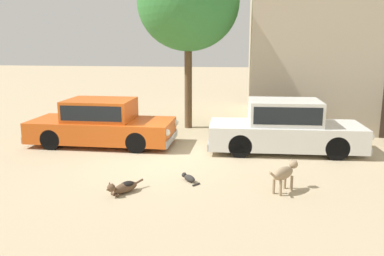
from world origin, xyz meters
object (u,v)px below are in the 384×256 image
Objects in this scene: stray_cat at (189,178)px; stray_dog_spotted at (124,187)px; parked_sedan_nearest at (102,122)px; parked_sedan_second at (285,127)px; stray_dog_tan at (285,173)px; acacia_tree_left at (188,2)px.

stray_dog_spotted is at bearing 81.45° from stray_cat.
parked_sedan_nearest is 8.53× the size of stray_cat.
stray_dog_tan is (-0.30, -3.31, -0.32)m from parked_sedan_second.
stray_dog_spotted is (1.87, -3.96, -0.57)m from parked_sedan_nearest.
parked_sedan_nearest is at bearing -129.39° from acacia_tree_left.
acacia_tree_left reaches higher than stray_dog_spotted.
stray_cat is (-2.43, -2.94, -0.66)m from parked_sedan_second.
stray_cat is at bearing -43.46° from parked_sedan_nearest.
stray_dog_tan is at bearing -64.92° from acacia_tree_left.
stray_cat is (1.28, 0.90, -0.05)m from stray_dog_spotted.
stray_dog_spotted is 8.12m from acacia_tree_left.
parked_sedan_second is at bearing -0.56° from parked_sedan_nearest.
parked_sedan_nearest is 5.26× the size of stray_dog_spotted.
parked_sedan_second is 0.73× the size of acacia_tree_left.
acacia_tree_left reaches higher than stray_dog_tan.
parked_sedan_second is at bearing 32.56° from stray_dog_tan.
stray_cat is at bearing -131.33° from parked_sedan_second.
parked_sedan_second is 3.34m from stray_dog_tan.
stray_cat is (-2.13, 0.37, -0.34)m from stray_dog_tan.
stray_dog_tan is at bearing -143.53° from stray_cat.
stray_dog_spotted is (-3.72, -3.84, -0.61)m from parked_sedan_second.
acacia_tree_left is (-3.24, 2.98, 3.77)m from parked_sedan_second.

